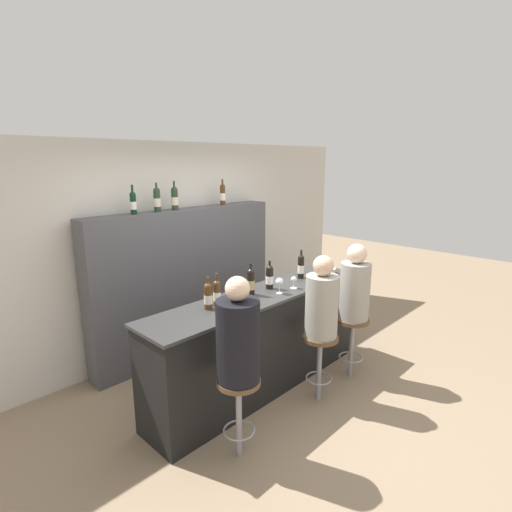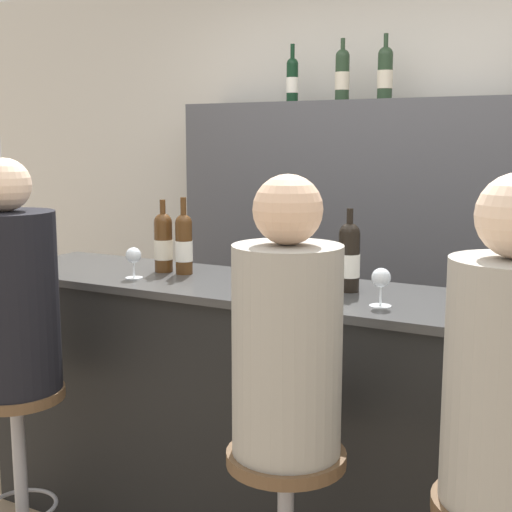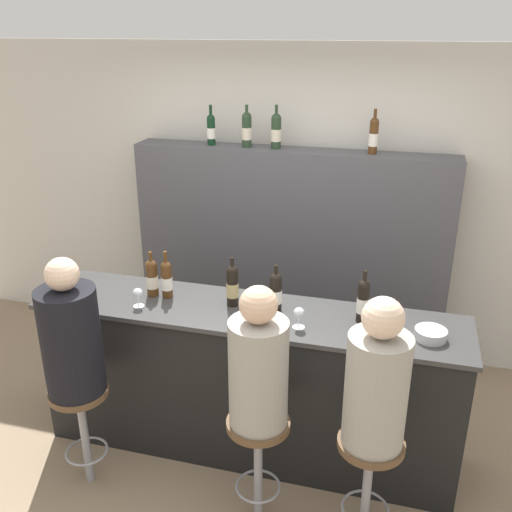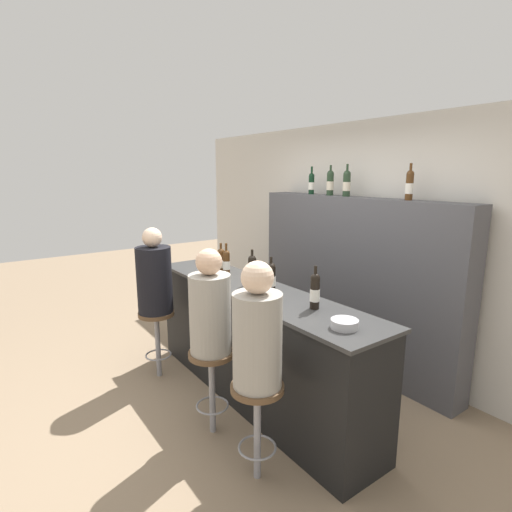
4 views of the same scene
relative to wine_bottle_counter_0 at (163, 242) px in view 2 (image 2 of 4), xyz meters
The scene contains 19 objects.
wall_back 1.61m from the wine_bottle_counter_0, 65.59° to the left, with size 6.40×0.05×2.60m.
bar_counter 0.93m from the wine_bottle_counter_0, ahead, with size 2.74×0.59×1.05m.
back_bar_cabinet 1.43m from the wine_bottle_counter_0, 61.78° to the left, with size 2.56×0.28×1.81m.
wine_bottle_counter_0 is the anchor object (origin of this frame).
wine_bottle_counter_1 0.10m from the wine_bottle_counter_0, ahead, with size 0.07×0.07×0.32m.
wine_bottle_counter_2 0.55m from the wine_bottle_counter_0, ahead, with size 0.08×0.08×0.33m.
wine_bottle_counter_3 0.83m from the wine_bottle_counter_0, ahead, with size 0.08×0.08×0.31m.
wine_bottle_counter_4 1.37m from the wine_bottle_counter_0, ahead, with size 0.07×0.07×0.33m.
wine_bottle_backbar_0 1.45m from the wine_bottle_counter_0, 90.00° to the left, with size 0.07×0.07×0.32m.
wine_bottle_backbar_1 1.48m from the wine_bottle_counter_0, 76.49° to the left, with size 0.08×0.08×0.33m.
wine_bottle_backbar_2 1.55m from the wine_bottle_counter_0, 66.61° to the left, with size 0.08×0.08×0.33m.
wine_glass_0 0.19m from the wine_bottle_counter_0, 95.29° to the right, with size 0.07×0.07×0.13m.
wine_glass_1 0.80m from the wine_bottle_counter_0, 12.96° to the right, with size 0.08×0.08×0.16m.
wine_glass_2 1.03m from the wine_bottle_counter_0, 10.05° to the right, with size 0.07×0.07×0.13m.
bar_stool_left 0.93m from the wine_bottle_counter_0, 109.62° to the right, with size 0.36×0.36×0.70m.
guest_seated_left 0.68m from the wine_bottle_counter_0, 109.62° to the right, with size 0.34×0.34×0.85m.
bar_stool_middle 1.27m from the wine_bottle_counter_0, 35.28° to the right, with size 0.36×0.36×0.70m.
guest_seated_middle 1.10m from the wine_bottle_counter_0, 35.28° to the right, with size 0.32×0.32×0.81m.
guest_seated_right 1.64m from the wine_bottle_counter_0, 22.73° to the right, with size 0.32×0.32×0.83m.
Camera 2 is at (1.10, -2.08, 1.60)m, focal length 50.00 mm.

